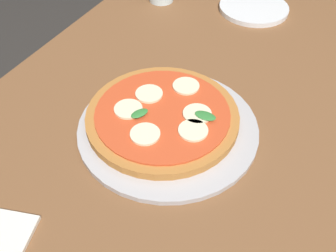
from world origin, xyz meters
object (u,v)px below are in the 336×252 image
object	(u,v)px
dining_table	(194,140)
serving_tray	(168,127)
pizza	(163,116)
plate_white	(254,8)

from	to	relation	value
dining_table	serving_tray	xyz separation A→B (m)	(0.08, -0.03, 0.10)
pizza	plate_white	bearing A→B (deg)	178.03
dining_table	plate_white	size ratio (longest dim) A/B	7.13
dining_table	pizza	xyz separation A→B (m)	(0.07, -0.05, 0.12)
serving_tray	pizza	world-z (taller)	pizza
serving_tray	plate_white	xyz separation A→B (m)	(-0.57, 0.00, 0.00)
serving_tray	pizza	bearing A→B (deg)	-120.20
pizza	plate_white	size ratio (longest dim) A/B	1.54
pizza	plate_white	world-z (taller)	pizza
dining_table	pizza	bearing A→B (deg)	-34.36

